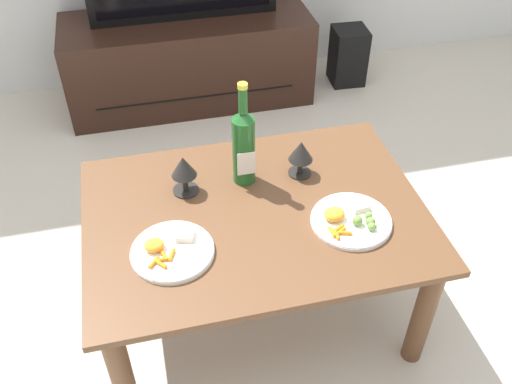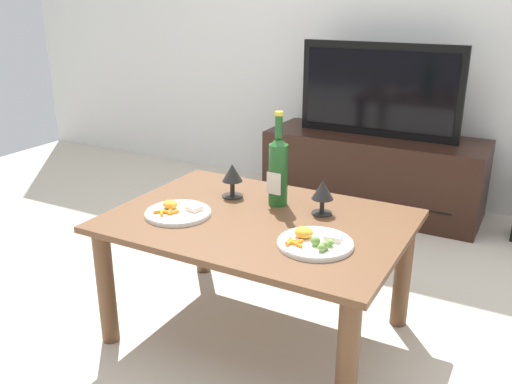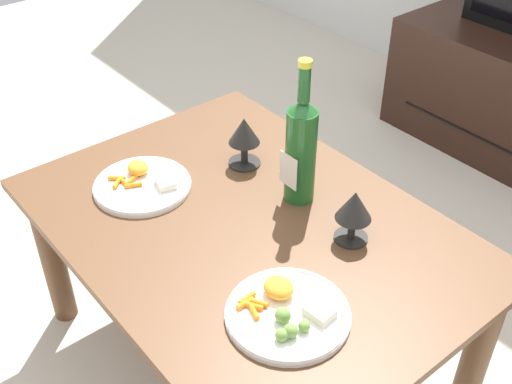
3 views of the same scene
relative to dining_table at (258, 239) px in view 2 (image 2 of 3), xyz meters
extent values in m
plane|color=beige|center=(0.00, 0.00, -0.42)|extent=(6.40, 6.40, 0.00)
cube|color=brown|center=(0.00, 0.00, 0.08)|extent=(1.12, 0.80, 0.03)
cylinder|color=brown|center=(-0.50, -0.34, -0.18)|extent=(0.07, 0.07, 0.49)
cylinder|color=brown|center=(0.50, -0.34, -0.18)|extent=(0.07, 0.07, 0.49)
cylinder|color=brown|center=(-0.50, 0.34, -0.18)|extent=(0.07, 0.07, 0.49)
cylinder|color=brown|center=(0.50, 0.34, -0.18)|extent=(0.07, 0.07, 0.49)
cube|color=black|center=(-0.01, 1.58, -0.18)|extent=(1.35, 0.49, 0.49)
cube|color=black|center=(-0.01, 1.33, -0.27)|extent=(1.08, 0.01, 0.01)
cube|color=black|center=(-0.01, 1.58, 0.35)|extent=(1.00, 0.04, 0.57)
cube|color=black|center=(-0.01, 1.55, 0.35)|extent=(0.92, 0.01, 0.48)
cylinder|color=#1E5923|center=(0.00, 0.17, 0.21)|extent=(0.08, 0.08, 0.25)
cone|color=#1E5923|center=(0.00, 0.17, 0.35)|extent=(0.08, 0.08, 0.03)
cylinder|color=#1E5923|center=(0.00, 0.17, 0.41)|extent=(0.03, 0.03, 0.09)
cylinder|color=yellow|center=(0.00, 0.17, 0.46)|extent=(0.03, 0.03, 0.02)
cube|color=silver|center=(0.00, 0.13, 0.19)|extent=(0.06, 0.00, 0.09)
cylinder|color=black|center=(-0.21, 0.16, 0.09)|extent=(0.09, 0.09, 0.01)
cylinder|color=black|center=(-0.21, 0.16, 0.13)|extent=(0.02, 0.02, 0.06)
cone|color=black|center=(-0.21, 0.16, 0.20)|extent=(0.09, 0.09, 0.07)
cylinder|color=black|center=(0.20, 0.16, 0.09)|extent=(0.08, 0.08, 0.01)
cylinder|color=black|center=(0.20, 0.16, 0.12)|extent=(0.02, 0.02, 0.06)
cone|color=black|center=(0.20, 0.16, 0.19)|extent=(0.09, 0.09, 0.07)
cylinder|color=white|center=(-0.29, -0.12, 0.09)|extent=(0.26, 0.26, 0.01)
torus|color=white|center=(-0.29, -0.12, 0.10)|extent=(0.26, 0.26, 0.01)
ellipsoid|color=orange|center=(-0.34, -0.10, 0.12)|extent=(0.06, 0.05, 0.03)
cube|color=beige|center=(-0.24, -0.08, 0.11)|extent=(0.07, 0.06, 0.02)
cylinder|color=orange|center=(-0.29, -0.15, 0.11)|extent=(0.03, 0.05, 0.01)
cylinder|color=orange|center=(-0.32, -0.14, 0.11)|extent=(0.03, 0.05, 0.01)
cylinder|color=orange|center=(-0.33, -0.16, 0.11)|extent=(0.05, 0.02, 0.01)
cylinder|color=orange|center=(-0.35, -0.16, 0.11)|extent=(0.04, 0.04, 0.01)
cylinder|color=orange|center=(-0.33, -0.17, 0.11)|extent=(0.04, 0.04, 0.01)
cylinder|color=white|center=(0.29, -0.12, 0.09)|extent=(0.26, 0.26, 0.01)
torus|color=white|center=(0.29, -0.12, 0.10)|extent=(0.26, 0.26, 0.01)
ellipsoid|color=orange|center=(0.24, -0.10, 0.12)|extent=(0.07, 0.06, 0.04)
cube|color=beige|center=(0.33, -0.08, 0.11)|extent=(0.06, 0.05, 0.02)
cylinder|color=orange|center=(0.23, -0.16, 0.11)|extent=(0.04, 0.03, 0.01)
cylinder|color=orange|center=(0.21, -0.17, 0.11)|extent=(0.01, 0.04, 0.01)
cylinder|color=orange|center=(0.23, -0.17, 0.11)|extent=(0.04, 0.03, 0.01)
cylinder|color=orange|center=(0.22, -0.18, 0.11)|extent=(0.01, 0.04, 0.01)
cylinder|color=orange|center=(0.25, -0.18, 0.11)|extent=(0.04, 0.02, 0.01)
sphere|color=olive|center=(0.34, -0.16, 0.12)|extent=(0.03, 0.03, 0.03)
sphere|color=olive|center=(0.34, -0.13, 0.11)|extent=(0.02, 0.02, 0.02)
sphere|color=olive|center=(0.33, -0.18, 0.11)|extent=(0.03, 0.03, 0.03)
sphere|color=olive|center=(0.30, -0.15, 0.12)|extent=(0.03, 0.03, 0.03)
camera|label=1|loc=(-0.31, -1.32, 1.37)|focal=39.52mm
camera|label=2|loc=(0.92, -1.71, 0.89)|focal=38.23mm
camera|label=3|loc=(0.95, -0.74, 1.09)|focal=44.71mm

